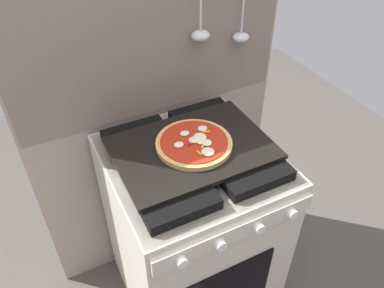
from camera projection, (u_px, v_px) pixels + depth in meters
ground_plane at (192, 286)px, 1.91m from camera, size 4.00×4.00×0.00m
kitchen_backsplash at (158, 125)px, 1.64m from camera, size 1.10×0.09×1.55m
stove at (192, 230)px, 1.63m from camera, size 0.60×0.64×0.90m
baking_tray at (192, 148)px, 1.34m from camera, size 0.54×0.38×0.02m
pizza_left at (195, 143)px, 1.32m from camera, size 0.27×0.27×0.03m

